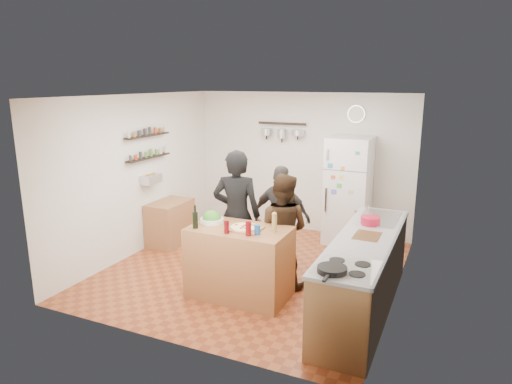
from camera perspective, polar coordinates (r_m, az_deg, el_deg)
The scene contains 26 objects.
room_shell at distance 6.73m, azimuth 1.01°, elevation 1.36°, with size 4.20×4.20×4.20m.
prep_island at distance 5.85m, azimuth -2.06°, elevation -8.77°, with size 1.25×0.72×0.91m, color #945B36.
pizza_board at distance 5.64m, azimuth -1.46°, elevation -4.61°, with size 0.42×0.34×0.02m, color #905E34.
pizza at distance 5.63m, azimuth -1.47°, elevation -4.42°, with size 0.34×0.34×0.02m, color beige.
salad_bowl at distance 5.92m, azimuth -5.54°, elevation -3.58°, with size 0.30×0.30×0.06m, color silver.
wine_bottle at distance 5.71m, azimuth -7.60°, elevation -3.51°, with size 0.07×0.07×0.20m, color black.
wine_glass_near at distance 5.49m, azimuth -3.70°, elevation -4.43°, with size 0.06×0.06×0.15m, color #51060B.
wine_glass_far at distance 5.40m, azimuth -0.96°, elevation -4.61°, with size 0.07×0.07×0.17m, color #5E080C.
pepper_mill at distance 5.53m, azimuth 2.31°, elevation -4.01°, with size 0.06×0.06×0.20m, color olive.
salt_canister at distance 5.45m, azimuth 0.16°, elevation -4.72°, with size 0.07×0.07×0.12m, color #184A89.
person_left at distance 6.25m, azimuth -2.42°, elevation -2.90°, with size 0.66×0.43×1.81m, color black.
person_center at distance 6.08m, azimuth 3.25°, elevation -4.78°, with size 0.74×0.58×1.53m, color black.
person_back at distance 6.67m, azimuth 3.16°, elevation -3.14°, with size 0.89×0.37×1.52m, color #2E2A28.
counter_run at distance 5.65m, azimuth 13.31°, elevation -10.08°, with size 0.63×2.63×0.90m, color #9E7042.
stove_top at distance 4.61m, azimuth 11.26°, elevation -9.34°, with size 0.60×0.62×0.02m, color white.
skillet at distance 4.46m, azimuth 9.49°, elevation -9.53°, with size 0.29×0.29×0.06m, color black.
sink at distance 6.28m, azimuth 15.08°, elevation -3.22°, with size 0.50×0.80×0.03m, color silver.
cutting_board at distance 5.55m, azimuth 13.73°, elevation -5.42°, with size 0.30×0.40×0.02m, color brown.
red_bowl at distance 5.96m, azimuth 14.12°, elevation -3.49°, with size 0.25×0.25×0.10m, color #A3122C.
fridge at distance 7.79m, azimuth 11.45°, elevation 0.16°, with size 0.70×0.68×1.80m, color white.
wall_clock at distance 7.92m, azimuth 12.43°, elevation 9.50°, with size 0.30×0.30×0.03m, color silver.
spice_shelf_lower at distance 7.50m, azimuth -13.27°, elevation 4.22°, with size 0.12×1.00×0.03m, color black.
spice_shelf_upper at distance 7.45m, azimuth -13.42°, elevation 6.87°, with size 0.12×1.00×0.03m, color black.
produce_basket at distance 7.54m, azimuth -12.94°, elevation 1.58°, with size 0.18×0.35×0.14m, color silver.
side_table at distance 7.83m, azimuth -10.67°, elevation -3.80°, with size 0.50×0.80×0.73m, color #A97247.
pot_rack at distance 8.24m, azimuth 3.28°, elevation 8.55°, with size 0.90×0.04×0.04m, color black.
Camera 1 is at (2.61, -5.65, 2.70)m, focal length 32.00 mm.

